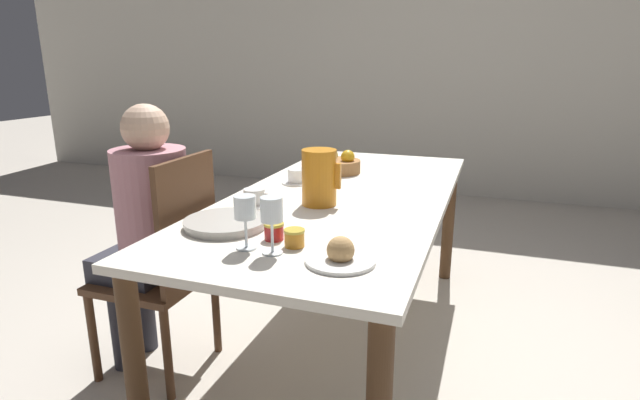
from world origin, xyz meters
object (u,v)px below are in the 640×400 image
object	(u,v)px
bread_plate	(341,255)
fruit_bowl	(339,165)
teacup_near_person	(255,198)
teacup_across	(297,177)
wine_glass_juice	(245,211)
wine_glass_water	(272,212)
jam_jar_red	(294,237)
red_pitcher	(319,177)
person_seated	(148,218)
chair_person_side	(168,265)
serving_tray	(226,223)
jam_jar_amber	(274,230)

from	to	relation	value
bread_plate	fruit_bowl	size ratio (longest dim) A/B	0.93
teacup_near_person	teacup_across	distance (m)	0.41
wine_glass_juice	bread_plate	distance (m)	0.33
teacup_near_person	wine_glass_water	bearing A→B (deg)	-57.55
jam_jar_red	teacup_across	bearing A→B (deg)	111.47
red_pitcher	jam_jar_red	size ratio (longest dim) A/B	3.39
jam_jar_red	fruit_bowl	size ratio (longest dim) A/B	0.30
teacup_across	person_seated	bearing A→B (deg)	-131.13
person_seated	red_pitcher	world-z (taller)	person_seated
teacup_across	wine_glass_water	bearing A→B (deg)	-72.73
chair_person_side	jam_jar_red	bearing A→B (deg)	-109.56
person_seated	serving_tray	distance (m)	0.51
wine_glass_juice	wine_glass_water	bearing A→B (deg)	-6.33
wine_glass_water	jam_jar_red	distance (m)	0.13
person_seated	wine_glass_water	world-z (taller)	person_seated
teacup_near_person	jam_jar_red	distance (m)	0.51
chair_person_side	jam_jar_red	world-z (taller)	chair_person_side
chair_person_side	fruit_bowl	distance (m)	1.02
jam_jar_amber	red_pitcher	bearing A→B (deg)	89.87
wine_glass_water	wine_glass_juice	distance (m)	0.10
chair_person_side	jam_jar_amber	world-z (taller)	chair_person_side
bread_plate	jam_jar_red	xyz separation A→B (m)	(-0.18, 0.08, 0.01)
wine_glass_water	teacup_near_person	size ratio (longest dim) A/B	1.20
person_seated	serving_tray	bearing A→B (deg)	-109.19
person_seated	bread_plate	size ratio (longest dim) A/B	5.55
serving_tray	jam_jar_amber	world-z (taller)	jam_jar_amber
wine_glass_water	teacup_across	size ratio (longest dim) A/B	1.20
person_seated	jam_jar_amber	distance (m)	0.73
jam_jar_amber	jam_jar_red	distance (m)	0.10
serving_tray	fruit_bowl	world-z (taller)	fruit_bowl
person_seated	red_pitcher	xyz separation A→B (m)	(0.69, 0.22, 0.18)
bread_plate	wine_glass_juice	bearing A→B (deg)	178.09
red_pitcher	bread_plate	bearing A→B (deg)	-64.65
red_pitcher	wine_glass_water	bearing A→B (deg)	-85.31
teacup_across	fruit_bowl	bearing A→B (deg)	67.76
red_pitcher	serving_tray	xyz separation A→B (m)	(-0.22, -0.38, -0.10)
serving_tray	jam_jar_red	size ratio (longest dim) A/B	4.39
chair_person_side	wine_glass_juice	bearing A→B (deg)	-119.51
fruit_bowl	jam_jar_red	bearing A→B (deg)	-80.03
red_pitcher	teacup_near_person	size ratio (longest dim) A/B	1.53
red_pitcher	bread_plate	world-z (taller)	red_pitcher
wine_glass_water	bread_plate	xyz separation A→B (m)	(0.22, 0.00, -0.11)
jam_jar_red	chair_person_side	bearing A→B (deg)	160.44
wine_glass_juice	fruit_bowl	bearing A→B (deg)	92.70
person_seated	red_pitcher	distance (m)	0.75
person_seated	jam_jar_amber	world-z (taller)	person_seated
red_pitcher	teacup_near_person	distance (m)	0.28
fruit_bowl	wine_glass_juice	bearing A→B (deg)	-87.30
person_seated	bread_plate	bearing A→B (deg)	-109.52
wine_glass_juice	teacup_near_person	distance (m)	0.50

